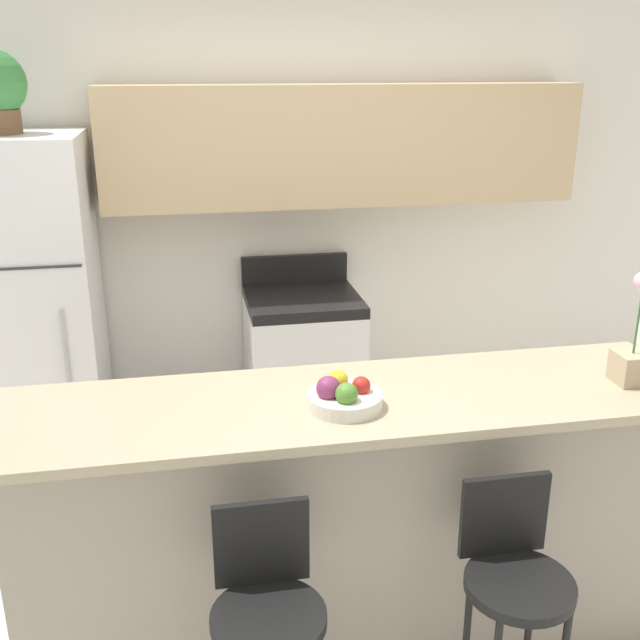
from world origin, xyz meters
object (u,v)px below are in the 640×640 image
at_px(bar_stool_left, 267,615).
at_px(bar_stool_right, 514,583).
at_px(fruit_bowl, 343,396).
at_px(refrigerator, 23,314).
at_px(stove_range, 303,369).
at_px(trash_bin, 150,447).
at_px(orchid_vase, 633,353).

relative_size(bar_stool_left, bar_stool_right, 1.00).
bearing_deg(fruit_bowl, bar_stool_left, -125.78).
bearing_deg(bar_stool_left, refrigerator, 115.53).
height_order(refrigerator, fruit_bowl, refrigerator).
bearing_deg(bar_stool_right, bar_stool_left, 180.00).
xyz_separation_m(stove_range, trash_bin, (-0.88, -0.26, -0.27)).
height_order(bar_stool_right, fruit_bowl, fruit_bowl).
bearing_deg(orchid_vase, fruit_bowl, -179.50).
bearing_deg(stove_range, bar_stool_left, -102.33).
xyz_separation_m(fruit_bowl, trash_bin, (-0.73, 1.43, -0.89)).
height_order(refrigerator, bar_stool_left, refrigerator).
xyz_separation_m(bar_stool_left, orchid_vase, (1.40, 0.46, 0.55)).
height_order(refrigerator, stove_range, refrigerator).
distance_m(stove_range, fruit_bowl, 1.81).
distance_m(bar_stool_right, fruit_bowl, 0.80).
relative_size(refrigerator, fruit_bowl, 7.05).
bearing_deg(stove_range, refrigerator, -178.56).
height_order(stove_range, orchid_vase, orchid_vase).
distance_m(orchid_vase, fruit_bowl, 1.08).
bearing_deg(stove_range, orchid_vase, -61.13).
bearing_deg(stove_range, bar_stool_right, -81.84).
height_order(bar_stool_right, orchid_vase, orchid_vase).
relative_size(bar_stool_left, trash_bin, 2.43).
bearing_deg(orchid_vase, bar_stool_left, -161.80).
relative_size(stove_range, bar_stool_right, 1.16).
bearing_deg(bar_stool_right, orchid_vase, 36.49).
bearing_deg(trash_bin, orchid_vase, -38.17).
relative_size(refrigerator, stove_range, 1.70).
bearing_deg(bar_stool_right, fruit_bowl, 135.12).
bearing_deg(trash_bin, fruit_bowl, -62.83).
xyz_separation_m(stove_range, fruit_bowl, (-0.14, -1.70, 0.62)).
distance_m(bar_stool_left, bar_stool_right, 0.78).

